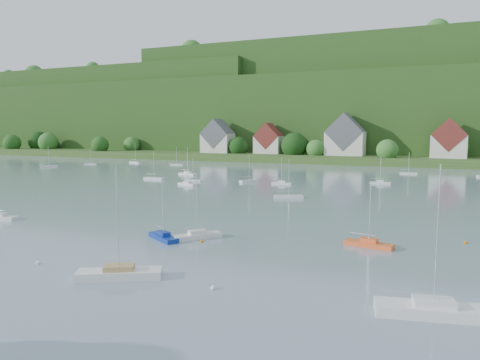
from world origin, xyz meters
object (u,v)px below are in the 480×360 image
object	(u,v)px
near_sailboat_1	(163,236)
near_sailboat_2	(119,273)
near_sailboat_5	(369,243)
near_sailboat_6	(0,217)
near_sailboat_4	(434,309)
near_sailboat_3	(197,235)

from	to	relation	value
near_sailboat_1	near_sailboat_2	bearing A→B (deg)	-41.35
near_sailboat_5	near_sailboat_6	world-z (taller)	near_sailboat_5
near_sailboat_1	near_sailboat_6	distance (m)	30.75
near_sailboat_2	near_sailboat_4	xyz separation A→B (m)	(27.57, 2.08, 0.03)
near_sailboat_2	near_sailboat_3	bearing A→B (deg)	63.71
near_sailboat_3	near_sailboat_6	xyz separation A→B (m)	(-34.53, -1.05, -0.03)
near_sailboat_2	near_sailboat_6	bearing A→B (deg)	127.62
near_sailboat_4	near_sailboat_5	xyz separation A→B (m)	(-7.12, 19.08, -0.12)
near_sailboat_2	near_sailboat_4	distance (m)	27.65
near_sailboat_1	near_sailboat_4	bearing A→B (deg)	10.53
near_sailboat_2	near_sailboat_4	size ratio (longest dim) A/B	0.93
near_sailboat_3	near_sailboat_5	distance (m)	21.51
near_sailboat_6	near_sailboat_5	bearing A→B (deg)	-2.14
near_sailboat_1	near_sailboat_3	size ratio (longest dim) A/B	0.90
near_sailboat_2	near_sailboat_4	world-z (taller)	near_sailboat_4
near_sailboat_3	near_sailboat_4	distance (m)	31.75
near_sailboat_1	near_sailboat_3	distance (m)	4.35
near_sailboat_4	near_sailboat_3	bearing A→B (deg)	141.03
near_sailboat_1	near_sailboat_6	world-z (taller)	near_sailboat_1
near_sailboat_1	near_sailboat_2	distance (m)	15.24
near_sailboat_1	near_sailboat_2	size ratio (longest dim) A/B	0.72
near_sailboat_1	near_sailboat_4	size ratio (longest dim) A/B	0.66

